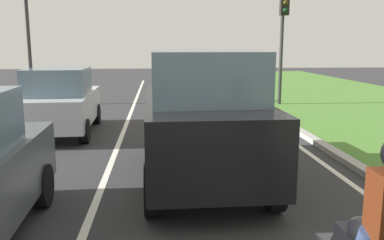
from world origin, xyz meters
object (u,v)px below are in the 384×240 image
Objects in this scene: car_suv_ahead at (202,115)px; car_hatchback_far at (61,101)px; traffic_light_near_right at (283,24)px; traffic_light_overhead_left at (26,14)px.

car_hatchback_far is at bearing 128.64° from car_suv_ahead.
car_hatchback_far is 0.80× the size of traffic_light_near_right.
car_hatchback_far is at bearing -148.70° from traffic_light_near_right.
traffic_light_near_right reaches higher than car_suv_ahead.
traffic_light_near_right is (7.40, 4.50, 2.26)m from car_hatchback_far.
traffic_light_overhead_left reaches higher than traffic_light_near_right.
car_suv_ahead is at bearing -52.56° from car_hatchback_far.
traffic_light_overhead_left is at bearing 174.06° from traffic_light_near_right.
traffic_light_near_right is at bearing 64.06° from car_suv_ahead.
traffic_light_overhead_left is (-5.78, 9.62, 2.37)m from car_suv_ahead.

